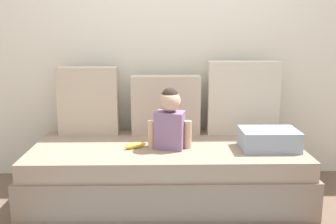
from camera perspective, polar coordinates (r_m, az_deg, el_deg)
name	(u,v)px	position (r m, az deg, el deg)	size (l,w,h in m)	color
ground_plane	(167,197)	(2.95, -0.23, -12.70)	(12.00, 12.00, 0.00)	brown
back_wall	(165,31)	(3.25, -0.41, 12.13)	(5.21, 0.10, 2.48)	silver
couch	(166,172)	(2.87, -0.23, -9.00)	(2.01, 0.87, 0.41)	#826C5B
throw_pillow_left	(89,101)	(3.12, -11.88, 1.66)	(0.48, 0.16, 0.55)	#C1B29E
throw_pillow_center	(166,105)	(3.07, -0.34, 1.08)	(0.55, 0.16, 0.47)	#C1B29E
throw_pillow_right	(242,98)	(3.13, 11.17, 2.14)	(0.57, 0.16, 0.59)	beige
toddler	(170,119)	(2.68, 0.27, -1.10)	(0.31, 0.19, 0.44)	gray
banana	(135,145)	(2.74, -4.96, -5.06)	(0.17, 0.04, 0.04)	yellow
folded_blanket	(269,139)	(2.79, 14.96, -3.99)	(0.40, 0.28, 0.14)	#8E9EB2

